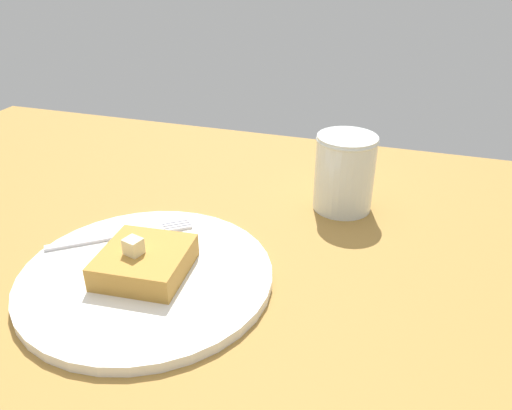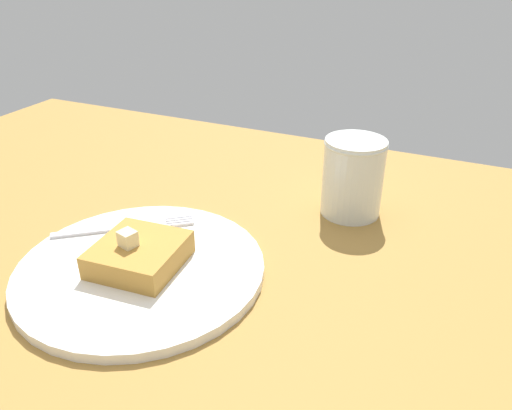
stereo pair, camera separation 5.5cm
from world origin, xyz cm
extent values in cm
cube|color=olive|center=(0.00, 0.00, 1.24)|extent=(100.33, 100.33, 2.49)
cylinder|color=white|center=(5.68, 5.25, 3.02)|extent=(25.39, 25.39, 1.07)
torus|color=#382C3D|center=(5.68, 5.25, 3.16)|extent=(25.39, 25.39, 0.80)
cube|color=#B37E32|center=(5.68, 5.25, 4.82)|extent=(8.96, 9.16, 2.52)
cube|color=beige|center=(5.05, 4.59, 6.90)|extent=(1.97, 1.86, 1.64)
cube|color=silver|center=(-2.70, 8.49, 3.74)|extent=(8.48, 6.81, 0.36)
cube|color=silver|center=(2.37, 12.39, 3.74)|extent=(3.56, 3.45, 0.36)
cube|color=silver|center=(4.25, 14.87, 3.74)|extent=(2.73, 2.20, 0.36)
cube|color=silver|center=(4.59, 14.44, 3.74)|extent=(2.73, 2.20, 0.36)
cube|color=silver|center=(4.92, 14.00, 3.74)|extent=(2.73, 2.20, 0.36)
cube|color=silver|center=(5.26, 13.56, 3.74)|extent=(2.73, 2.20, 0.36)
cylinder|color=#371309|center=(21.89, 26.97, 5.75)|extent=(6.80, 6.80, 6.53)
cylinder|color=silver|center=(21.89, 26.97, 7.33)|extent=(7.39, 7.39, 9.69)
torus|color=silver|center=(21.89, 26.97, 11.73)|extent=(7.60, 7.60, 0.50)
camera|label=1|loc=(28.71, -30.34, 33.11)|focal=35.00mm
camera|label=2|loc=(33.86, -28.35, 33.11)|focal=35.00mm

